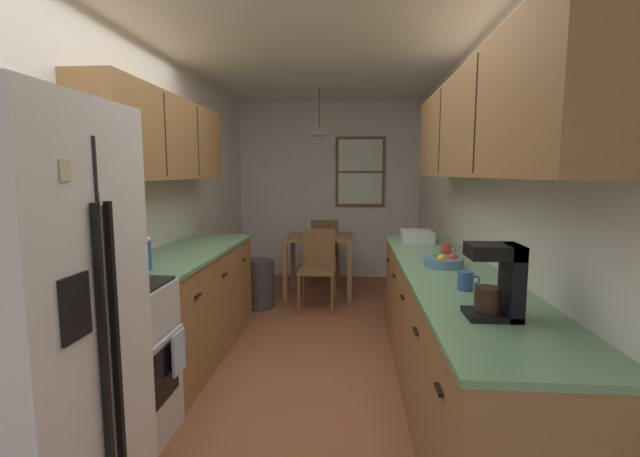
% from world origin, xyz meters
% --- Properties ---
extents(ground_plane, '(12.00, 12.00, 0.00)m').
position_xyz_m(ground_plane, '(0.00, 1.00, 0.00)').
color(ground_plane, brown).
extents(wall_left, '(0.10, 9.00, 2.55)m').
position_xyz_m(wall_left, '(-1.35, 1.00, 1.27)').
color(wall_left, silver).
rests_on(wall_left, ground).
extents(wall_right, '(0.10, 9.00, 2.55)m').
position_xyz_m(wall_right, '(1.35, 1.00, 1.27)').
color(wall_right, silver).
rests_on(wall_right, ground).
extents(wall_back, '(4.40, 0.10, 2.55)m').
position_xyz_m(wall_back, '(0.00, 3.65, 1.27)').
color(wall_back, silver).
rests_on(wall_back, ground).
extents(ceiling_slab, '(4.40, 9.00, 0.08)m').
position_xyz_m(ceiling_slab, '(0.00, 1.00, 2.59)').
color(ceiling_slab, white).
extents(refrigerator, '(0.76, 0.75, 1.80)m').
position_xyz_m(refrigerator, '(-0.93, -1.29, 0.90)').
color(refrigerator, white).
rests_on(refrigerator, ground).
extents(stove_range, '(0.66, 0.58, 1.10)m').
position_xyz_m(stove_range, '(-0.99, -0.60, 0.47)').
color(stove_range, silver).
rests_on(stove_range, ground).
extents(microwave_over_range, '(0.39, 0.62, 0.34)m').
position_xyz_m(microwave_over_range, '(-1.11, -0.60, 1.63)').
color(microwave_over_range, white).
extents(counter_left, '(0.64, 1.92, 0.90)m').
position_xyz_m(counter_left, '(-1.00, 0.65, 0.45)').
color(counter_left, olive).
rests_on(counter_left, ground).
extents(upper_cabinets_left, '(0.33, 2.00, 0.64)m').
position_xyz_m(upper_cabinets_left, '(-1.14, 0.60, 1.79)').
color(upper_cabinets_left, olive).
extents(counter_right, '(0.64, 3.19, 0.90)m').
position_xyz_m(counter_right, '(1.00, 0.09, 0.45)').
color(counter_right, olive).
rests_on(counter_right, ground).
extents(upper_cabinets_right, '(0.33, 2.87, 0.65)m').
position_xyz_m(upper_cabinets_right, '(1.14, 0.04, 1.83)').
color(upper_cabinets_right, olive).
extents(dining_table, '(0.82, 0.72, 0.75)m').
position_xyz_m(dining_table, '(-0.06, 2.60, 0.61)').
color(dining_table, olive).
rests_on(dining_table, ground).
extents(dining_chair_near, '(0.41, 0.41, 0.90)m').
position_xyz_m(dining_chair_near, '(-0.03, 2.03, 0.50)').
color(dining_chair_near, brown).
rests_on(dining_chair_near, ground).
extents(dining_chair_far, '(0.42, 0.42, 0.90)m').
position_xyz_m(dining_chair_far, '(-0.03, 3.17, 0.50)').
color(dining_chair_far, brown).
rests_on(dining_chair_far, ground).
extents(pendant_light, '(0.30, 0.30, 0.57)m').
position_xyz_m(pendant_light, '(-0.06, 2.60, 2.03)').
color(pendant_light, black).
extents(back_window, '(0.70, 0.05, 1.00)m').
position_xyz_m(back_window, '(0.45, 3.58, 1.55)').
color(back_window, brown).
extents(trash_bin, '(0.33, 0.33, 0.55)m').
position_xyz_m(trash_bin, '(-0.70, 2.01, 0.28)').
color(trash_bin, '#3F3F42').
rests_on(trash_bin, ground).
extents(storage_canister, '(0.11, 0.11, 0.21)m').
position_xyz_m(storage_canister, '(-1.00, -0.11, 1.01)').
color(storage_canister, '#265999').
rests_on(storage_canister, counter_left).
extents(dish_towel, '(0.02, 0.16, 0.24)m').
position_xyz_m(dish_towel, '(-0.64, -0.46, 0.50)').
color(dish_towel, silver).
extents(coffee_maker, '(0.22, 0.18, 0.32)m').
position_xyz_m(coffee_maker, '(0.99, -0.90, 1.07)').
color(coffee_maker, black).
rests_on(coffee_maker, counter_right).
extents(mug_by_coffeemaker, '(0.11, 0.08, 0.10)m').
position_xyz_m(mug_by_coffeemaker, '(1.05, 0.51, 0.95)').
color(mug_by_coffeemaker, '#BF3F33').
rests_on(mug_by_coffeemaker, counter_right).
extents(mug_spare, '(0.12, 0.08, 0.10)m').
position_xyz_m(mug_spare, '(0.96, -0.45, 0.95)').
color(mug_spare, '#335999').
rests_on(mug_spare, counter_right).
extents(fruit_bowl, '(0.26, 0.26, 0.09)m').
position_xyz_m(fruit_bowl, '(0.97, 0.15, 0.94)').
color(fruit_bowl, '#597F9E').
rests_on(fruit_bowl, counter_right).
extents(dish_rack, '(0.28, 0.34, 0.10)m').
position_xyz_m(dish_rack, '(0.94, 1.25, 0.95)').
color(dish_rack, silver).
rests_on(dish_rack, counter_right).
extents(table_serving_bowl, '(0.20, 0.20, 0.06)m').
position_xyz_m(table_serving_bowl, '(-0.04, 2.70, 0.78)').
color(table_serving_bowl, '#4C7299').
rests_on(table_serving_bowl, dining_table).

